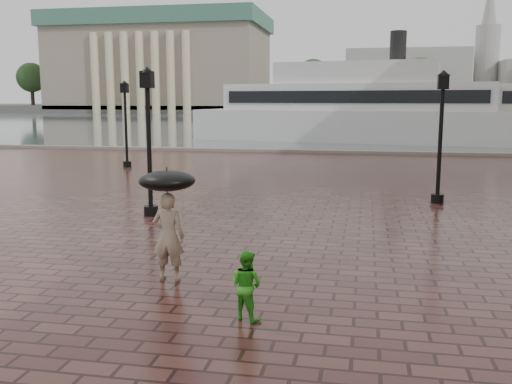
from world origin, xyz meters
TOP-DOWN VIEW (x-y plane):
  - harbour_water at (0.00, 92.00)m, footprint 240.00×240.00m
  - quay_edge at (0.00, 32.00)m, footprint 80.00×0.60m
  - far_shore at (0.00, 160.00)m, footprint 300.00×60.00m
  - museum at (-55.00, 144.61)m, footprint 57.00×32.50m
  - far_trees at (0.00, 138.00)m, footprint 188.00×8.00m
  - street_lamps at (-5.00, 15.33)m, footprint 15.44×12.44m
  - adult_pedestrian at (-3.29, 4.01)m, footprint 0.66×0.44m
  - child_pedestrian at (-1.35, 2.28)m, footprint 0.69×0.63m
  - ferry_near at (-0.40, 43.53)m, footprint 28.44×11.11m
  - umbrella at (-3.29, 4.01)m, footprint 1.10×1.10m

SIDE VIEW (x-z plane):
  - harbour_water at x=0.00m, z-range 0.00..0.00m
  - quay_edge at x=0.00m, z-range -0.15..0.15m
  - child_pedestrian at x=-1.35m, z-range 0.00..1.16m
  - adult_pedestrian at x=-3.29m, z-range 0.00..1.77m
  - far_shore at x=0.00m, z-range 0.00..2.00m
  - umbrella at x=-3.29m, z-range 1.42..2.58m
  - street_lamps at x=-5.00m, z-range 0.13..4.53m
  - ferry_near at x=-0.40m, z-range -1.81..7.28m
  - far_trees at x=0.00m, z-range 2.67..16.17m
  - museum at x=-55.00m, z-range 0.91..26.91m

